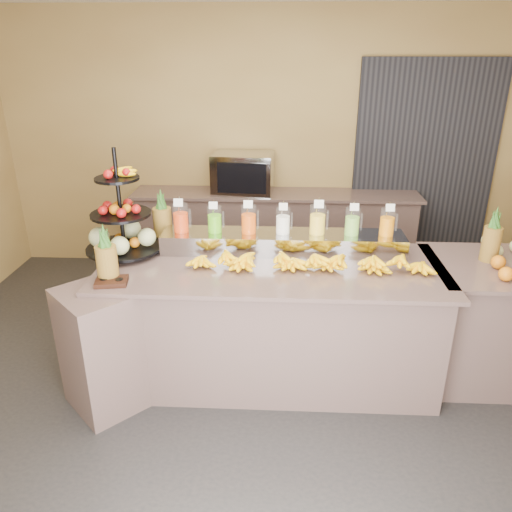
# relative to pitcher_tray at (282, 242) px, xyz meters

# --- Properties ---
(ground) EXTENTS (6.00, 6.00, 0.00)m
(ground) POSITION_rel_pitcher_tray_xyz_m (-0.08, -0.58, -1.01)
(ground) COLOR black
(ground) RESTS_ON ground
(room_envelope) EXTENTS (6.04, 5.02, 2.82)m
(room_envelope) POSITION_rel_pitcher_tray_xyz_m (0.11, 0.21, 0.87)
(room_envelope) COLOR olive
(room_envelope) RESTS_ON ground
(buffet_counter) EXTENTS (2.75, 1.25, 0.93)m
(buffet_counter) POSITION_rel_pitcher_tray_xyz_m (-0.19, -0.32, -0.54)
(buffet_counter) COLOR gray
(buffet_counter) RESTS_ON ground
(right_counter) EXTENTS (1.08, 0.88, 0.93)m
(right_counter) POSITION_rel_pitcher_tray_xyz_m (1.62, -0.18, -0.54)
(right_counter) COLOR gray
(right_counter) RESTS_ON ground
(back_ledge) EXTENTS (3.10, 0.55, 0.93)m
(back_ledge) POSITION_rel_pitcher_tray_xyz_m (-0.08, 1.67, -0.54)
(back_ledge) COLOR gray
(back_ledge) RESTS_ON ground
(pitcher_tray) EXTENTS (1.85, 0.30, 0.15)m
(pitcher_tray) POSITION_rel_pitcher_tray_xyz_m (0.00, 0.00, 0.00)
(pitcher_tray) COLOR gray
(pitcher_tray) RESTS_ON buffet_counter
(juice_pitcher_orange_a) EXTENTS (0.12, 0.12, 0.29)m
(juice_pitcher_orange_a) POSITION_rel_pitcher_tray_xyz_m (-0.78, -0.00, 0.17)
(juice_pitcher_orange_a) COLOR silver
(juice_pitcher_orange_a) RESTS_ON pitcher_tray
(juice_pitcher_green) EXTENTS (0.11, 0.11, 0.26)m
(juice_pitcher_green) POSITION_rel_pitcher_tray_xyz_m (-0.52, -0.00, 0.16)
(juice_pitcher_green) COLOR silver
(juice_pitcher_green) RESTS_ON pitcher_tray
(juice_pitcher_orange_b) EXTENTS (0.12, 0.12, 0.28)m
(juice_pitcher_orange_b) POSITION_rel_pitcher_tray_xyz_m (-0.26, -0.00, 0.17)
(juice_pitcher_orange_b) COLOR silver
(juice_pitcher_orange_b) RESTS_ON pitcher_tray
(juice_pitcher_milk) EXTENTS (0.11, 0.11, 0.26)m
(juice_pitcher_milk) POSITION_rel_pitcher_tray_xyz_m (-0.00, -0.00, 0.16)
(juice_pitcher_milk) COLOR silver
(juice_pitcher_milk) RESTS_ON pitcher_tray
(juice_pitcher_lemon) EXTENTS (0.12, 0.13, 0.29)m
(juice_pitcher_lemon) POSITION_rel_pitcher_tray_xyz_m (0.26, -0.00, 0.17)
(juice_pitcher_lemon) COLOR silver
(juice_pitcher_lemon) RESTS_ON pitcher_tray
(juice_pitcher_lime) EXTENTS (0.11, 0.12, 0.27)m
(juice_pitcher_lime) POSITION_rel_pitcher_tray_xyz_m (0.52, -0.00, 0.17)
(juice_pitcher_lime) COLOR silver
(juice_pitcher_lime) RESTS_ON pitcher_tray
(juice_pitcher_orange_c) EXTENTS (0.11, 0.12, 0.27)m
(juice_pitcher_orange_c) POSITION_rel_pitcher_tray_xyz_m (0.78, -0.00, 0.17)
(juice_pitcher_orange_c) COLOR silver
(juice_pitcher_orange_c) RESTS_ON pitcher_tray
(banana_heap) EXTENTS (1.80, 0.16, 0.15)m
(banana_heap) POSITION_rel_pitcher_tray_xyz_m (0.20, -0.29, -0.00)
(banana_heap) COLOR yellow
(banana_heap) RESTS_ON buffet_counter
(fruit_stand) EXTENTS (0.71, 0.71, 0.81)m
(fruit_stand) POSITION_rel_pitcher_tray_xyz_m (-1.17, -0.09, 0.13)
(fruit_stand) COLOR black
(fruit_stand) RESTS_ON buffet_counter
(condiment_caddy) EXTENTS (0.23, 0.19, 0.03)m
(condiment_caddy) POSITION_rel_pitcher_tray_xyz_m (-1.14, -0.63, -0.06)
(condiment_caddy) COLOR black
(condiment_caddy) RESTS_ON buffet_counter
(pineapple_left_a) EXTENTS (0.14, 0.14, 0.40)m
(pineapple_left_a) POSITION_rel_pitcher_tray_xyz_m (-1.18, -0.56, 0.07)
(pineapple_left_a) COLOR brown
(pineapple_left_a) RESTS_ON buffet_counter
(pineapple_left_b) EXTENTS (0.15, 0.15, 0.44)m
(pineapple_left_b) POSITION_rel_pitcher_tray_xyz_m (-0.97, 0.19, 0.09)
(pineapple_left_b) COLOR brown
(pineapple_left_b) RESTS_ON buffet_counter
(oven_warmer) EXTENTS (0.67, 0.49, 0.42)m
(oven_warmer) POSITION_rel_pitcher_tray_xyz_m (-0.43, 1.67, 0.14)
(oven_warmer) COLOR gray
(oven_warmer) RESTS_ON back_ledge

